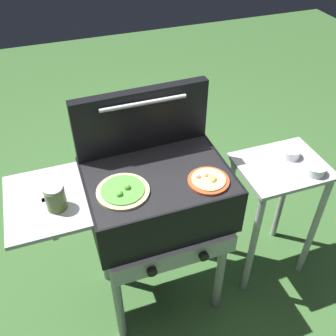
{
  "coord_description": "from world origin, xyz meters",
  "views": [
    {
      "loc": [
        -0.38,
        -1.21,
        2.0
      ],
      "look_at": [
        0.05,
        0.0,
        0.92
      ],
      "focal_mm": 41.13,
      "sensor_mm": 36.0,
      "label": 1
    }
  ],
  "objects_px": {
    "pizza_veggie": "(123,191)",
    "pizza_cheese": "(208,180)",
    "topping_bowl_far": "(291,153)",
    "sauce_jar": "(55,198)",
    "topping_bowl_near": "(315,170)",
    "grill": "(155,199)",
    "prep_table": "(274,197)"
  },
  "relations": [
    {
      "from": "pizza_cheese",
      "to": "prep_table",
      "type": "distance_m",
      "value": 0.61
    },
    {
      "from": "topping_bowl_near",
      "to": "topping_bowl_far",
      "type": "height_order",
      "value": "same"
    },
    {
      "from": "topping_bowl_near",
      "to": "topping_bowl_far",
      "type": "relative_size",
      "value": 1.06
    },
    {
      "from": "sauce_jar",
      "to": "topping_bowl_near",
      "type": "xyz_separation_m",
      "value": [
        1.21,
        -0.05,
        -0.16
      ]
    },
    {
      "from": "pizza_veggie",
      "to": "pizza_cheese",
      "type": "xyz_separation_m",
      "value": [
        0.36,
        -0.06,
        0.0
      ]
    },
    {
      "from": "pizza_cheese",
      "to": "topping_bowl_far",
      "type": "xyz_separation_m",
      "value": [
        0.54,
        0.17,
        -0.12
      ]
    },
    {
      "from": "sauce_jar",
      "to": "prep_table",
      "type": "xyz_separation_m",
      "value": [
        1.1,
        0.06,
        -0.4
      ]
    },
    {
      "from": "grill",
      "to": "topping_bowl_near",
      "type": "height_order",
      "value": "grill"
    },
    {
      "from": "sauce_jar",
      "to": "topping_bowl_far",
      "type": "bearing_deg",
      "value": 5.17
    },
    {
      "from": "topping_bowl_near",
      "to": "topping_bowl_far",
      "type": "xyz_separation_m",
      "value": [
        -0.04,
        0.15,
        0.0
      ]
    },
    {
      "from": "grill",
      "to": "topping_bowl_far",
      "type": "bearing_deg",
      "value": 3.82
    },
    {
      "from": "grill",
      "to": "pizza_cheese",
      "type": "bearing_deg",
      "value": -30.08
    },
    {
      "from": "pizza_veggie",
      "to": "pizza_cheese",
      "type": "distance_m",
      "value": 0.36
    },
    {
      "from": "grill",
      "to": "topping_bowl_far",
      "type": "relative_size",
      "value": 10.33
    },
    {
      "from": "sauce_jar",
      "to": "pizza_veggie",
      "type": "bearing_deg",
      "value": -1.04
    },
    {
      "from": "prep_table",
      "to": "topping_bowl_far",
      "type": "distance_m",
      "value": 0.26
    },
    {
      "from": "topping_bowl_far",
      "to": "sauce_jar",
      "type": "bearing_deg",
      "value": -174.83
    },
    {
      "from": "pizza_cheese",
      "to": "topping_bowl_far",
      "type": "distance_m",
      "value": 0.58
    },
    {
      "from": "sauce_jar",
      "to": "topping_bowl_near",
      "type": "bearing_deg",
      "value": -2.22
    },
    {
      "from": "pizza_cheese",
      "to": "topping_bowl_near",
      "type": "xyz_separation_m",
      "value": [
        0.58,
        0.02,
        -0.12
      ]
    },
    {
      "from": "pizza_veggie",
      "to": "prep_table",
      "type": "bearing_deg",
      "value": 4.48
    },
    {
      "from": "grill",
      "to": "sauce_jar",
      "type": "height_order",
      "value": "sauce_jar"
    },
    {
      "from": "pizza_cheese",
      "to": "sauce_jar",
      "type": "relative_size",
      "value": 1.68
    },
    {
      "from": "pizza_cheese",
      "to": "sauce_jar",
      "type": "bearing_deg",
      "value": 174.33
    },
    {
      "from": "pizza_veggie",
      "to": "topping_bowl_far",
      "type": "xyz_separation_m",
      "value": [
        0.9,
        0.11,
        -0.12
      ]
    },
    {
      "from": "pizza_cheese",
      "to": "prep_table",
      "type": "height_order",
      "value": "pizza_cheese"
    },
    {
      "from": "prep_table",
      "to": "grill",
      "type": "bearing_deg",
      "value": -179.63
    },
    {
      "from": "pizza_cheese",
      "to": "topping_bowl_far",
      "type": "bearing_deg",
      "value": 17.12
    },
    {
      "from": "pizza_cheese",
      "to": "pizza_veggie",
      "type": "bearing_deg",
      "value": 170.96
    },
    {
      "from": "topping_bowl_near",
      "to": "grill",
      "type": "bearing_deg",
      "value": 172.57
    },
    {
      "from": "grill",
      "to": "prep_table",
      "type": "xyz_separation_m",
      "value": [
        0.67,
        0.0,
        -0.21
      ]
    },
    {
      "from": "pizza_cheese",
      "to": "topping_bowl_far",
      "type": "height_order",
      "value": "pizza_cheese"
    }
  ]
}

